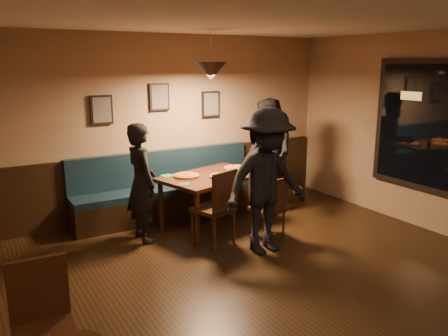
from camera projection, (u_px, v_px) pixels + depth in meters
name	position (u px, v px, depth m)	size (l,w,h in m)	color
floor	(302.00, 309.00, 4.46)	(7.00, 7.00, 0.00)	black
ceiling	(315.00, 10.00, 3.82)	(7.00, 7.00, 0.00)	silver
wall_back	(159.00, 126.00, 7.07)	(6.00, 6.00, 0.00)	#8C704F
wainscot	(162.00, 182.00, 7.25)	(5.88, 0.06, 1.00)	black
booth_bench	(169.00, 186.00, 7.03)	(3.00, 0.60, 1.00)	#0F232D
picture_left	(102.00, 110.00, 6.53)	(0.32, 0.04, 0.42)	black
picture_center	(159.00, 97.00, 6.94)	(0.32, 0.04, 0.42)	black
picture_right	(211.00, 104.00, 7.42)	(0.32, 0.04, 0.42)	black
pendant_lamp	(211.00, 71.00, 6.23)	(0.44, 0.44, 0.25)	black
dining_table	(212.00, 201.00, 6.65)	(1.45, 0.93, 0.78)	black
chair_near_left	(213.00, 207.00, 5.94)	(0.46, 0.46, 1.03)	black
chair_near_right	(267.00, 208.00, 6.18)	(0.38, 0.38, 0.87)	black
diner_left	(141.00, 183.00, 6.02)	(0.59, 0.39, 1.61)	black
diner_right	(268.00, 156.00, 7.18)	(0.89, 0.69, 1.83)	black
diner_front	(267.00, 182.00, 5.63)	(1.19, 0.68, 1.84)	black
pizza_a	(186.00, 175.00, 6.45)	(0.36, 0.36, 0.04)	orange
pizza_b	(222.00, 176.00, 6.43)	(0.35, 0.35, 0.04)	orange
pizza_c	(236.00, 168.00, 6.91)	(0.35, 0.35, 0.04)	gold
soda_glass	(260.00, 169.00, 6.58)	(0.07, 0.07, 0.16)	black
tabasco_bottle	(247.00, 167.00, 6.75)	(0.03, 0.03, 0.13)	#9B0515
napkin_a	(167.00, 176.00, 6.51)	(0.16, 0.16, 0.01)	#217C40
napkin_b	(185.00, 184.00, 6.06)	(0.14, 0.14, 0.01)	#1C692C
cutlery_set	(220.00, 181.00, 6.23)	(0.02, 0.21, 0.00)	#BAB9BE
cafe_chair_far	(45.00, 331.00, 3.25)	(0.43, 0.43, 0.97)	black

